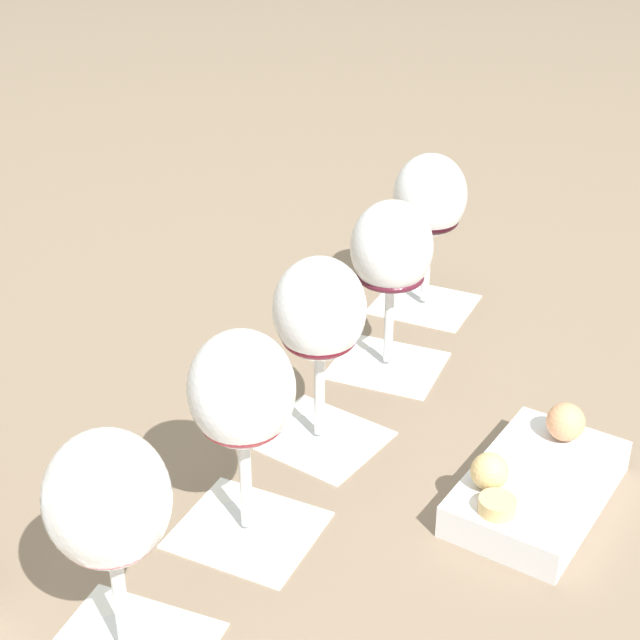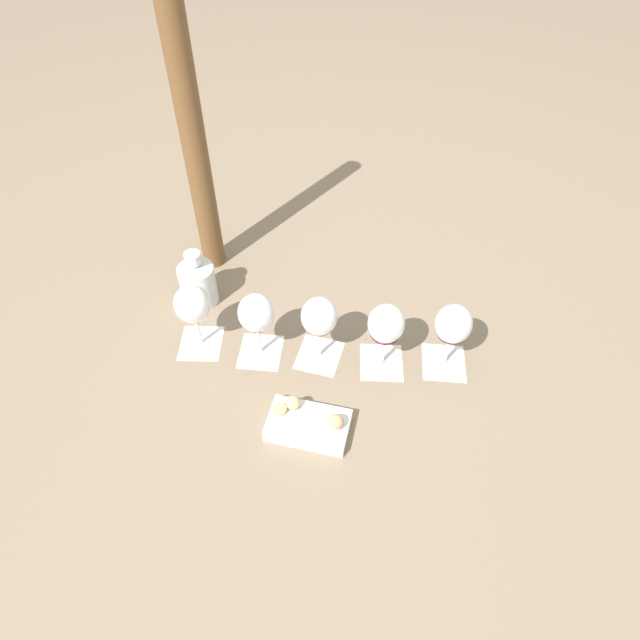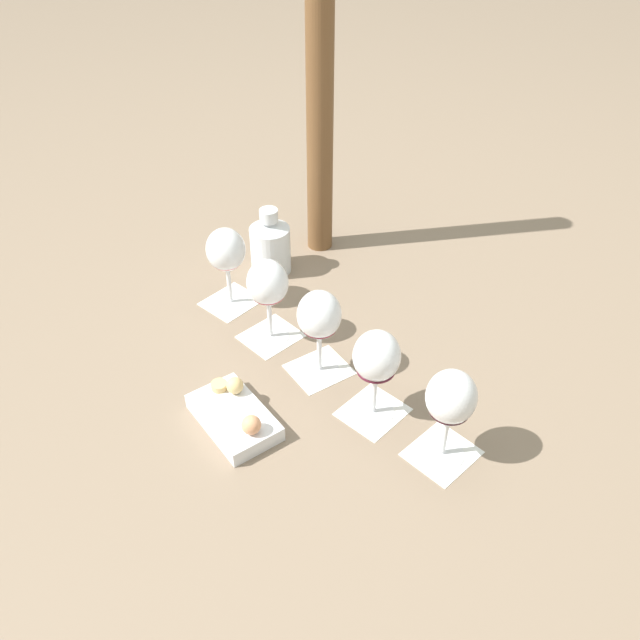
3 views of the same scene
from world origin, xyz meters
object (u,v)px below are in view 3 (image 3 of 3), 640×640
snack_dish (235,416)px  wine_glass_2 (316,319)px  wine_glass_3 (376,360)px  wine_glass_4 (451,401)px  wine_glass_1 (268,287)px  wine_glass_0 (226,254)px  ceramic_vase (270,245)px  umbrella_pole (320,103)px

snack_dish → wine_glass_2: bearing=73.7°
wine_glass_3 → snack_dish: size_ratio=0.91×
wine_glass_2 → wine_glass_4: size_ratio=1.00×
wine_glass_1 → wine_glass_2: bearing=-16.9°
wine_glass_0 → ceramic_vase: bearing=86.7°
wine_glass_3 → umbrella_pole: size_ratio=0.25×
wine_glass_0 → wine_glass_4: (0.55, -0.17, 0.00)m
wine_glass_4 → snack_dish: wine_glass_4 is taller
wine_glass_0 → umbrella_pole: size_ratio=0.25×
snack_dish → umbrella_pole: (-0.16, 0.58, 0.33)m
wine_glass_2 → snack_dish: bearing=-106.3°
wine_glass_0 → wine_glass_1: bearing=-21.4°
wine_glass_2 → ceramic_vase: (-0.26, 0.24, -0.06)m
wine_glass_1 → snack_dish: (0.07, -0.23, -0.11)m
wine_glass_3 → snack_dish: bearing=-144.0°
umbrella_pole → wine_glass_4: bearing=-42.8°
wine_glass_2 → wine_glass_4: 0.29m
ceramic_vase → wine_glass_4: bearing=-30.1°
wine_glass_2 → wine_glass_4: (0.28, -0.07, 0.00)m
wine_glass_1 → wine_glass_4: size_ratio=1.00×
wine_glass_3 → snack_dish: wine_glass_3 is taller
wine_glass_2 → ceramic_vase: 0.36m
wine_glass_0 → snack_dish: 0.37m
wine_glass_1 → snack_dish: size_ratio=0.91×
wine_glass_1 → snack_dish: bearing=-71.9°
wine_glass_1 → wine_glass_3: (0.27, -0.09, 0.00)m
snack_dish → wine_glass_3: bearing=36.0°
wine_glass_4 → ceramic_vase: (-0.54, 0.31, -0.06)m
wine_glass_4 → umbrella_pole: size_ratio=0.25×
wine_glass_3 → ceramic_vase: size_ratio=1.15×
wine_glass_2 → wine_glass_3: (0.14, -0.05, 0.00)m
wine_glass_3 → wine_glass_4: same height
wine_glass_4 → umbrella_pole: bearing=137.2°
wine_glass_0 → wine_glass_2: bearing=-19.2°
wine_glass_1 → snack_dish: wine_glass_1 is taller
wine_glass_0 → umbrella_pole: umbrella_pole is taller
wine_glass_2 → wine_glass_3: same height
snack_dish → umbrella_pole: umbrella_pole is taller
wine_glass_4 → ceramic_vase: size_ratio=1.15×
wine_glass_1 → wine_glass_4: bearing=-15.3°
umbrella_pole → snack_dish: bearing=-74.6°
wine_glass_0 → wine_glass_3: (0.41, -0.14, 0.00)m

